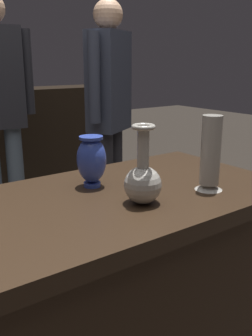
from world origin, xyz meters
TOP-DOWN VIEW (x-y plane):
  - display_plinth at (0.00, 0.00)m, footprint 1.20×0.64m
  - vase_centerpiece at (0.04, -0.11)m, footprint 0.11×0.11m
  - vase_tall_behind at (-0.00, 0.11)m, footprint 0.10×0.10m
  - vase_left_accent at (0.30, -0.14)m, footprint 0.09×0.09m
  - visitor_near_right at (0.73, 1.10)m, footprint 0.41×0.32m

SIDE VIEW (x-z plane):
  - display_plinth at x=0.00m, z-range 0.00..0.80m
  - vase_centerpiece at x=0.04m, z-range 0.75..0.99m
  - vase_tall_behind at x=0.00m, z-range 0.81..0.98m
  - vase_left_accent at x=0.30m, z-range 0.79..1.04m
  - visitor_near_right at x=0.73m, z-range 0.14..1.71m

